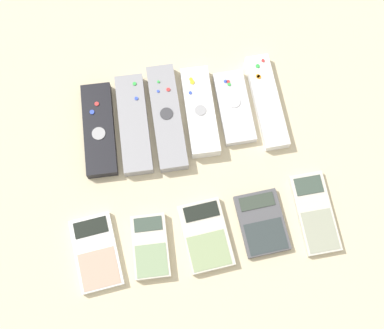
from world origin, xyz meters
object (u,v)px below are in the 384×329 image
remote_1 (134,124)px  calculator_1 (150,246)px  calculator_0 (96,252)px  remote_5 (267,101)px  remote_2 (167,117)px  remote_4 (234,107)px  remote_0 (99,130)px  calculator_4 (315,213)px  remote_3 (200,111)px  calculator_3 (262,223)px  calculator_2 (204,236)px

remote_1 → calculator_1: (-0.01, -0.24, -0.00)m
calculator_0 → calculator_1: calculator_1 is taller
remote_5 → calculator_0: 0.44m
remote_2 → remote_4: 0.13m
remote_0 → remote_4: 0.27m
remote_4 → calculator_4: remote_4 is taller
calculator_0 → remote_3: bearing=41.0°
remote_3 → remote_5: bearing=2.2°
calculator_1 → calculator_4: bearing=4.8°
calculator_3 → remote_4: bearing=88.9°
remote_4 → calculator_1: same height
calculator_0 → remote_5: bearing=28.4°
remote_1 → calculator_1: 0.24m
calculator_1 → remote_2: bearing=77.2°
remote_2 → calculator_2: 0.24m
calculator_2 → calculator_3: 0.11m
calculator_2 → remote_3: bearing=78.1°
remote_4 → calculator_3: 0.24m
remote_0 → calculator_3: size_ratio=1.61×
remote_5 → calculator_3: 0.24m
remote_1 → remote_3: (0.13, 0.00, 0.00)m
remote_3 → calculator_1: size_ratio=1.54×
remote_1 → remote_2: (0.07, 0.00, 0.00)m
remote_2 → remote_3: size_ratio=1.18×
remote_5 → calculator_3: remote_5 is taller
calculator_3 → remote_1: bearing=129.1°
calculator_0 → calculator_2: 0.20m
remote_0 → calculator_1: bearing=-72.3°
remote_2 → remote_5: 0.20m
calculator_1 → calculator_3: 0.21m
calculator_1 → calculator_3: calculator_1 is taller
calculator_3 → calculator_4: same height
remote_3 → calculator_3: remote_3 is taller
remote_4 → calculator_1: size_ratio=1.28×
remote_3 → remote_0: bearing=-177.1°
remote_3 → calculator_1: (-0.14, -0.24, -0.00)m
remote_4 → remote_3: bearing=-179.7°
remote_1 → calculator_4: bearing=-34.8°
remote_3 → remote_2: bearing=-178.1°
remote_2 → remote_5: (0.20, -0.00, -0.00)m
calculator_0 → calculator_3: 0.31m
calculator_1 → remote_5: bearing=45.3°
calculator_1 → calculator_3: size_ratio=1.01×
remote_0 → calculator_1: remote_0 is taller
remote_3 → calculator_3: (0.07, -0.24, -0.01)m
calculator_4 → remote_4: bearing=114.0°
remote_0 → calculator_1: (0.06, -0.24, -0.00)m
remote_2 → remote_3: bearing=0.9°
calculator_4 → calculator_2: bearing=-178.3°
remote_3 → calculator_4: bearing=-51.2°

